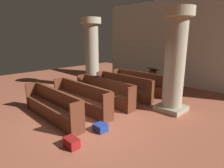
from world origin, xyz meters
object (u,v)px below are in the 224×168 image
at_px(pew_row_1, 123,85).
at_px(pew_row_4, 52,104).
at_px(pew_row_3, 81,96).
at_px(lectern, 152,80).
at_px(kneeler_box_red, 71,143).
at_px(pillar_aisle_side, 175,60).
at_px(pillar_far_side, 92,52).
at_px(kneeler_box_blue, 100,128).
at_px(pew_row_0, 138,81).
at_px(pew_row_2, 104,90).
at_px(hymn_book, 97,76).

relative_size(pew_row_1, pew_row_4, 1.00).
xyz_separation_m(pew_row_3, lectern, (0.20, 4.20, -0.04)).
height_order(lectern, kneeler_box_red, lectern).
height_order(pew_row_3, pew_row_4, same).
height_order(pew_row_1, pillar_aisle_side, pillar_aisle_side).
bearing_deg(pillar_far_side, pew_row_3, -46.01).
height_order(pillar_aisle_side, kneeler_box_blue, pillar_aisle_side).
height_order(pew_row_0, kneeler_box_blue, pew_row_0).
distance_m(pew_row_2, pew_row_4, 2.21).
bearing_deg(pillar_far_side, pew_row_1, -3.13).
distance_m(pew_row_0, pew_row_4, 4.42).
height_order(pew_row_3, pillar_aisle_side, pillar_aisle_side).
height_order(pew_row_4, lectern, lectern).
height_order(pillar_far_side, hymn_book, pillar_far_side).
bearing_deg(pew_row_1, pew_row_4, -90.00).
bearing_deg(pew_row_4, pew_row_2, 90.00).
height_order(hymn_book, kneeler_box_blue, hymn_book).
xyz_separation_m(pillar_far_side, kneeler_box_blue, (3.93, -2.88, -1.70)).
bearing_deg(pew_row_3, pew_row_1, 90.00).
bearing_deg(kneeler_box_red, pew_row_3, 138.99).
bearing_deg(pew_row_1, hymn_book, -124.18).
relative_size(pew_row_3, kneeler_box_blue, 8.59).
bearing_deg(pew_row_0, pillar_far_side, -156.44).
bearing_deg(pew_row_2, kneeler_box_red, -56.04).
relative_size(pew_row_2, pew_row_3, 1.00).
height_order(pew_row_0, pew_row_4, same).
distance_m(pew_row_1, pillar_far_side, 2.60).
bearing_deg(pew_row_0, pew_row_1, -90.00).
distance_m(pew_row_2, pillar_far_side, 2.88).
bearing_deg(hymn_book, pew_row_0, 72.86).
xyz_separation_m(pew_row_3, pew_row_4, (0.00, -1.10, 0.00)).
height_order(pillar_aisle_side, kneeler_box_red, pillar_aisle_side).
distance_m(lectern, kneeler_box_red, 5.99).
distance_m(pew_row_3, pillar_far_side, 3.49).
relative_size(pew_row_1, pillar_aisle_side, 0.85).
distance_m(pew_row_3, pillar_aisle_side, 3.47).
distance_m(pew_row_2, kneeler_box_blue, 2.39).
distance_m(hymn_book, kneeler_box_blue, 3.07).
bearing_deg(pew_row_3, hymn_book, 115.81).
bearing_deg(pew_row_4, kneeler_box_blue, 18.14).
bearing_deg(pew_row_1, kneeler_box_red, -64.54).
distance_m(pew_row_0, pillar_aisle_side, 2.85).
xyz_separation_m(pew_row_4, lectern, (0.20, 5.31, -0.04)).
xyz_separation_m(pew_row_1, pew_row_2, (0.00, -1.10, 0.00)).
bearing_deg(lectern, kneeler_box_blue, -72.68).
relative_size(pew_row_4, hymn_book, 13.71).
bearing_deg(pew_row_0, hymn_book, -107.14).
relative_size(pew_row_0, kneeler_box_blue, 8.59).
height_order(pillar_aisle_side, lectern, pillar_aisle_side).
bearing_deg(pew_row_2, pew_row_1, 90.00).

